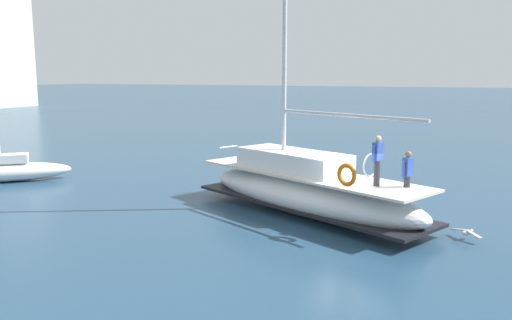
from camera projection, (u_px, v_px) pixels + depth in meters
The scene contains 4 objects.
ground_plane at pixel (353, 225), 17.04m from camera, with size 400.00×400.00×0.00m, color navy.
main_sailboat at pixel (306, 189), 18.31m from camera, with size 5.96×9.77×11.63m.
moored_cutter_left at pixel (9, 170), 23.93m from camera, with size 4.62×4.74×6.64m.
seagull at pixel (467, 232), 15.49m from camera, with size 0.76×0.92×0.17m.
Camera 1 is at (-16.25, -4.12, 4.89)m, focal length 36.39 mm.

